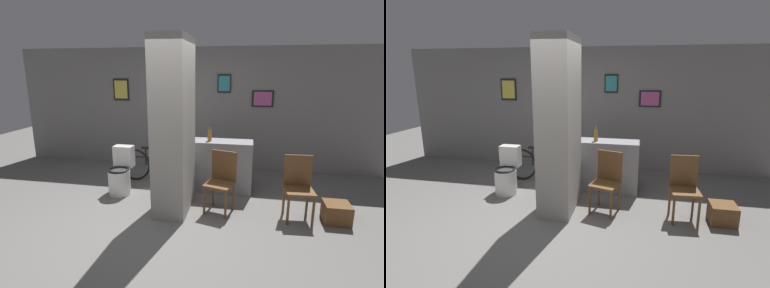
# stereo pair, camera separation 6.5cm
# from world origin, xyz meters

# --- Properties ---
(ground_plane) EXTENTS (14.00, 14.00, 0.00)m
(ground_plane) POSITION_xyz_m (0.00, 0.00, 0.00)
(ground_plane) COLOR slate
(wall_back) EXTENTS (8.00, 0.09, 2.60)m
(wall_back) POSITION_xyz_m (0.00, 2.63, 1.30)
(wall_back) COLOR gray
(wall_back) RESTS_ON ground_plane
(pillar_center) EXTENTS (0.51, 0.93, 2.60)m
(pillar_center) POSITION_xyz_m (0.14, 0.47, 1.30)
(pillar_center) COLOR gray
(pillar_center) RESTS_ON ground_plane
(counter_shelf) EXTENTS (1.23, 0.44, 0.92)m
(counter_shelf) POSITION_xyz_m (0.71, 1.31, 0.46)
(counter_shelf) COLOR gray
(counter_shelf) RESTS_ON ground_plane
(toilet) EXTENTS (0.38, 0.54, 0.81)m
(toilet) POSITION_xyz_m (-0.94, 0.87, 0.34)
(toilet) COLOR white
(toilet) RESTS_ON ground_plane
(chair_near_pillar) EXTENTS (0.49, 0.49, 0.93)m
(chair_near_pillar) POSITION_xyz_m (0.86, 0.52, 0.51)
(chair_near_pillar) COLOR brown
(chair_near_pillar) RESTS_ON ground_plane
(chair_by_doorway) EXTENTS (0.42, 0.42, 0.93)m
(chair_by_doorway) POSITION_xyz_m (1.98, 0.49, 0.51)
(chair_by_doorway) COLOR brown
(chair_by_doorway) RESTS_ON ground_plane
(bicycle) EXTENTS (1.58, 0.42, 0.69)m
(bicycle) POSITION_xyz_m (-0.45, 1.51, 0.33)
(bicycle) COLOR black
(bicycle) RESTS_ON ground_plane
(bottle_tall) EXTENTS (0.07, 0.07, 0.28)m
(bottle_tall) POSITION_xyz_m (0.58, 1.28, 1.02)
(bottle_tall) COLOR olive
(bottle_tall) RESTS_ON counter_shelf
(floor_crate) EXTENTS (0.35, 0.35, 0.28)m
(floor_crate) POSITION_xyz_m (2.52, 0.45, 0.14)
(floor_crate) COLOR brown
(floor_crate) RESTS_ON ground_plane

